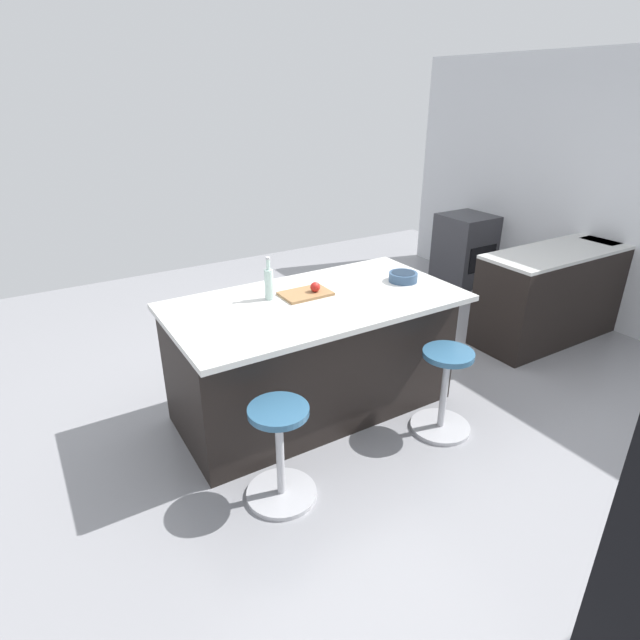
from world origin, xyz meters
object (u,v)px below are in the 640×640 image
at_px(oven_range, 465,250).
at_px(cutting_board, 306,294).
at_px(stool_by_window, 444,393).
at_px(water_bottle, 269,283).
at_px(kitchen_island, 313,354).
at_px(fruit_bowl, 403,276).
at_px(stool_middle, 280,456).
at_px(apple_red, 315,287).

xyz_separation_m(oven_range, cutting_board, (3.14, 1.42, 0.51)).
bearing_deg(stool_by_window, water_bottle, -42.50).
bearing_deg(water_bottle, kitchen_island, 154.01).
relative_size(water_bottle, fruit_bowl, 1.41).
height_order(stool_middle, apple_red, apple_red).
relative_size(kitchen_island, stool_middle, 3.25).
distance_m(stool_middle, water_bottle, 1.21).
bearing_deg(fruit_bowl, kitchen_island, -5.01).
xyz_separation_m(oven_range, stool_by_window, (2.46, 2.22, -0.14)).
bearing_deg(water_bottle, oven_range, -158.38).
bearing_deg(oven_range, water_bottle, 21.62).
xyz_separation_m(stool_by_window, apple_red, (0.62, -0.78, 0.69)).
height_order(stool_middle, water_bottle, water_bottle).
relative_size(kitchen_island, cutting_board, 5.85).
height_order(oven_range, water_bottle, water_bottle).
bearing_deg(cutting_board, apple_red, 160.58).
bearing_deg(kitchen_island, cutting_board, -73.44).
bearing_deg(cutting_board, water_bottle, -14.34).
bearing_deg(stool_by_window, apple_red, -51.45).
bearing_deg(water_bottle, fruit_bowl, 169.02).
height_order(stool_by_window, apple_red, apple_red).
distance_m(stool_by_window, water_bottle, 1.49).
bearing_deg(fruit_bowl, stool_middle, 24.69).
bearing_deg(fruit_bowl, cutting_board, -9.87).
relative_size(stool_by_window, apple_red, 8.85).
height_order(oven_range, kitchen_island, kitchen_island).
bearing_deg(oven_range, kitchen_island, 25.44).
xyz_separation_m(oven_range, apple_red, (3.08, 1.44, 0.56)).
distance_m(oven_range, kitchen_island, 3.46).
height_order(stool_by_window, water_bottle, water_bottle).
bearing_deg(water_bottle, stool_middle, 66.05).
relative_size(stool_by_window, water_bottle, 2.07).
distance_m(kitchen_island, stool_by_window, 1.00).
height_order(oven_range, cutting_board, cutting_board).
relative_size(oven_range, cutting_board, 2.45).
xyz_separation_m(cutting_board, water_bottle, (0.26, -0.07, 0.11)).
bearing_deg(fruit_bowl, apple_red, -8.94).
height_order(kitchen_island, stool_by_window, kitchen_island).
relative_size(stool_middle, fruit_bowl, 2.91).
bearing_deg(water_bottle, cutting_board, 165.66).
bearing_deg(kitchen_island, oven_range, -154.56).
height_order(apple_red, fruit_bowl, apple_red).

